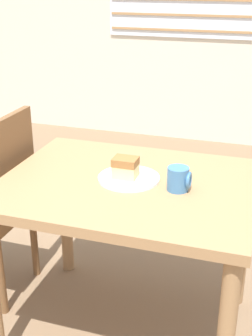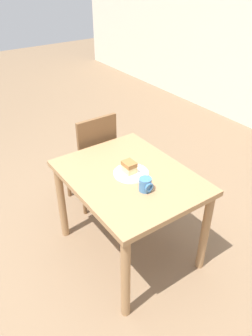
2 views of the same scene
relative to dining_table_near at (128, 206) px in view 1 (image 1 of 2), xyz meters
name	(u,v)px [view 1 (image 1 of 2)]	position (x,y,z in m)	size (l,w,h in m)	color
dining_table_near	(128,206)	(0.00, 0.00, 0.00)	(1.00, 0.79, 0.73)	#9E754C
plate	(129,178)	(0.00, 0.02, 0.11)	(0.24, 0.24, 0.01)	white
cake_slice	(125,167)	(-0.02, 0.01, 0.16)	(0.09, 0.08, 0.08)	#E0C67F
coffee_mug	(179,179)	(0.20, -0.02, 0.15)	(0.09, 0.08, 0.09)	teal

